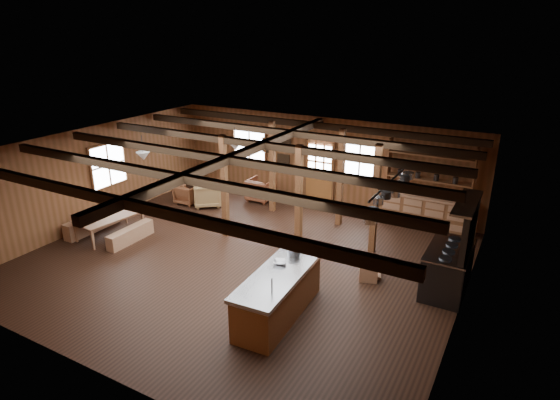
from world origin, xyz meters
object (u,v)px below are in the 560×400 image
object	(u,v)px
commercial_range	(450,263)
armchair_b	(261,190)
armchair_c	(208,194)
kitchen_island	(278,294)
armchair_a	(187,194)
dining_table	(111,226)

from	to	relation	value
commercial_range	armchair_b	xyz separation A→B (m)	(-6.43, 2.82, -0.30)
commercial_range	armchair_c	bearing A→B (deg)	168.19
armchair_b	armchair_c	xyz separation A→B (m)	(-1.22, -1.22, 0.02)
kitchen_island	commercial_range	distance (m)	3.79
armchair_b	armchair_c	size ratio (longest dim) A/B	0.96
armchair_b	armchair_a	bearing A→B (deg)	34.38
kitchen_island	commercial_range	size ratio (longest dim) A/B	1.21
commercial_range	kitchen_island	bearing A→B (deg)	-136.80
dining_table	armchair_a	bearing A→B (deg)	4.76
kitchen_island	armchair_c	bearing A→B (deg)	136.56
armchair_a	armchair_c	distance (m)	0.73
armchair_a	dining_table	bearing A→B (deg)	83.62
armchair_a	armchair_b	bearing A→B (deg)	-147.75
dining_table	armchair_b	size ratio (longest dim) A/B	2.14
armchair_a	armchair_b	world-z (taller)	armchair_b
kitchen_island	armchair_a	bearing A→B (deg)	141.30
dining_table	armchair_a	xyz separation A→B (m)	(0.18, 3.00, 0.01)
commercial_range	dining_table	distance (m)	8.69
kitchen_island	commercial_range	bearing A→B (deg)	40.34
commercial_range	armchair_c	size ratio (longest dim) A/B	2.49
kitchen_island	armchair_b	size ratio (longest dim) A/B	3.15
commercial_range	armchair_a	distance (m)	8.50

